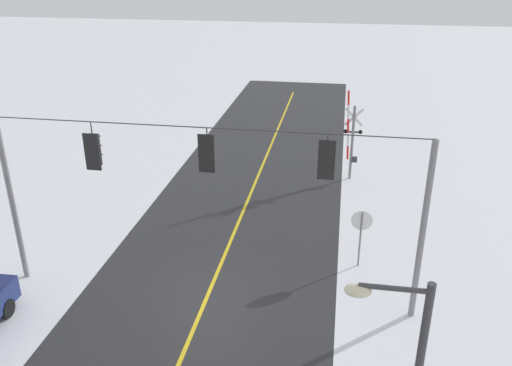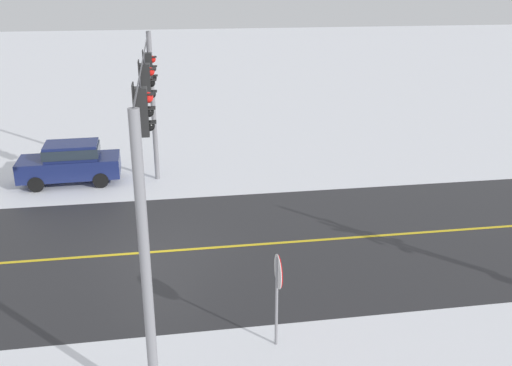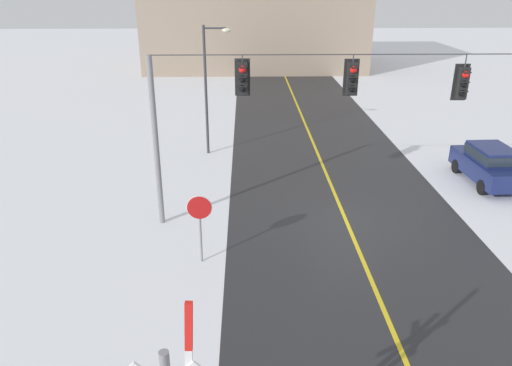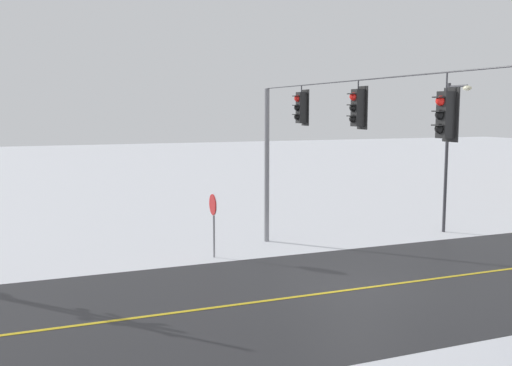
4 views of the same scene
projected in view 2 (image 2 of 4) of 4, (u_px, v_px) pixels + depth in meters
name	position (u px, v px, depth m)	size (l,w,h in m)	color
ground_plane	(157.00, 252.00, 17.90)	(160.00, 160.00, 0.00)	white
signal_span	(149.00, 121.00, 16.36)	(14.20, 0.47, 6.22)	gray
stop_sign	(278.00, 281.00, 12.85)	(0.80, 0.09, 2.35)	gray
parked_car_navy	(70.00, 161.00, 23.57)	(1.93, 4.25, 1.74)	navy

